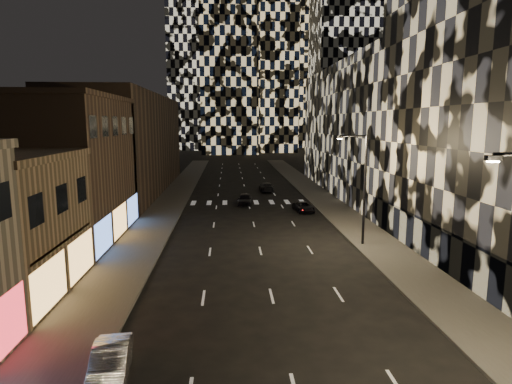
{
  "coord_description": "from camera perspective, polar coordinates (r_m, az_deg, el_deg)",
  "views": [
    {
      "loc": [
        -2.43,
        -3.75,
        10.1
      ],
      "look_at": [
        -0.83,
        21.37,
        6.0
      ],
      "focal_mm": 30.0,
      "sensor_mm": 36.0,
      "label": 1
    }
  ],
  "objects": [
    {
      "name": "sidewalk_left",
      "position": [
        55.2,
        -11.46,
        -1.4
      ],
      "size": [
        4.0,
        120.0,
        0.15
      ],
      "primitive_type": "cube",
      "color": "#47443F",
      "rests_on": "ground"
    },
    {
      "name": "sidewalk_right",
      "position": [
        56.07,
        9.23,
        -1.17
      ],
      "size": [
        4.0,
        120.0,
        0.15
      ],
      "primitive_type": "cube",
      "color": "#47443F",
      "rests_on": "ground"
    },
    {
      "name": "curb_left",
      "position": [
        54.95,
        -9.29,
        -1.39
      ],
      "size": [
        0.2,
        120.0,
        0.15
      ],
      "primitive_type": "cube",
      "color": "#4C4C47",
      "rests_on": "ground"
    },
    {
      "name": "curb_right",
      "position": [
        55.64,
        7.12,
        -1.2
      ],
      "size": [
        0.2,
        120.0,
        0.15
      ],
      "primitive_type": "cube",
      "color": "#4C4C47",
      "rests_on": "ground"
    },
    {
      "name": "retail_brown",
      "position": [
        40.21,
        -24.89,
        2.54
      ],
      "size": [
        10.0,
        15.0,
        12.0
      ],
      "primitive_type": "cube",
      "color": "#4F3B2D",
      "rests_on": "ground"
    },
    {
      "name": "retail_filler_left",
      "position": [
        65.47,
        -16.59,
        6.15
      ],
      "size": [
        10.0,
        40.0,
        14.0
      ],
      "primitive_type": "cube",
      "color": "#4F3B2D",
      "rests_on": "ground"
    },
    {
      "name": "midrise_base",
      "position": [
        33.0,
        23.19,
        -6.62
      ],
      "size": [
        0.6,
        25.0,
        3.0
      ],
      "primitive_type": "cube",
      "color": "#383838",
      "rests_on": "ground"
    },
    {
      "name": "midrise_filler_right",
      "position": [
        64.77,
        16.79,
        7.89
      ],
      "size": [
        16.0,
        40.0,
        18.0
      ],
      "primitive_type": "cube",
      "color": "#232326",
      "rests_on": "ground"
    },
    {
      "name": "tower_center_low",
      "position": [
        148.54,
        -3.67,
        23.81
      ],
      "size": [
        18.0,
        18.0,
        95.0
      ],
      "primitive_type": "cube",
      "color": "black",
      "rests_on": "ground"
    },
    {
      "name": "streetlight_far",
      "position": [
        35.75,
        13.96,
        1.34
      ],
      "size": [
        2.55,
        0.25,
        9.0
      ],
      "color": "black",
      "rests_on": "sidewalk_right"
    },
    {
      "name": "car_silver_parked",
      "position": [
        19.11,
        -18.85,
        -20.86
      ],
      "size": [
        1.92,
        4.18,
        1.33
      ],
      "primitive_type": "imported",
      "rotation": [
        0.0,
        0.0,
        0.13
      ],
      "color": "#96959A",
      "rests_on": "ground"
    },
    {
      "name": "car_dark_midlane",
      "position": [
        53.08,
        -1.5,
        -0.95
      ],
      "size": [
        1.99,
        4.23,
        1.4
      ],
      "primitive_type": "imported",
      "rotation": [
        0.0,
        0.0,
        -0.08
      ],
      "color": "black",
      "rests_on": "ground"
    },
    {
      "name": "car_dark_oncoming",
      "position": [
        63.37,
        1.4,
        0.68
      ],
      "size": [
        1.98,
        4.61,
        1.32
      ],
      "primitive_type": "imported",
      "rotation": [
        0.0,
        0.0,
        3.17
      ],
      "color": "black",
      "rests_on": "ground"
    },
    {
      "name": "car_dark_rightlane",
      "position": [
        49.18,
        6.38,
        -2.0
      ],
      "size": [
        2.29,
        4.17,
        1.11
      ],
      "primitive_type": "imported",
      "rotation": [
        0.0,
        0.0,
        0.12
      ],
      "color": "black",
      "rests_on": "ground"
    }
  ]
}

